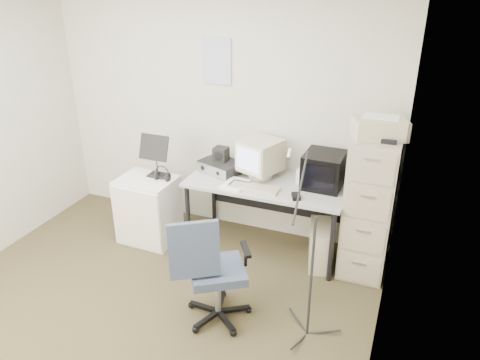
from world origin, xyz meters
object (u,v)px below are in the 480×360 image
(office_chair, at_px, (217,269))
(filing_cabinet, at_px, (370,205))
(side_cart, at_px, (148,210))
(desk, at_px, (266,216))

(office_chair, bearing_deg, filing_cabinet, 16.32)
(filing_cabinet, bearing_deg, side_cart, -171.88)
(filing_cabinet, distance_m, office_chair, 1.51)
(desk, relative_size, side_cart, 2.21)
(filing_cabinet, bearing_deg, office_chair, -130.81)
(side_cart, bearing_deg, office_chair, -34.57)
(filing_cabinet, height_order, side_cart, filing_cabinet)
(side_cart, bearing_deg, filing_cabinet, 9.82)
(filing_cabinet, xyz_separation_m, office_chair, (-0.98, -1.13, -0.19))
(desk, xyz_separation_m, side_cart, (-1.17, -0.27, -0.03))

